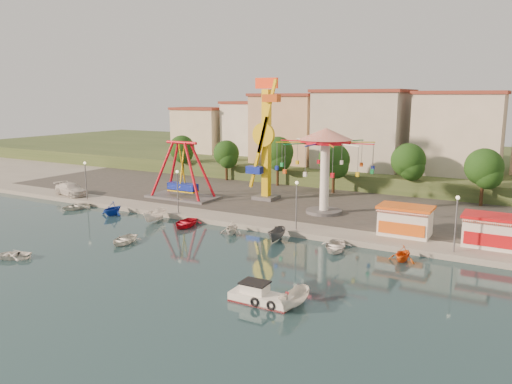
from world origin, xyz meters
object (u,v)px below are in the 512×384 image
Objects in this scene: pirate_ship_ride at (182,171)px; cabin_motorboat at (259,297)px; wave_swinger at (325,151)px; van at (71,189)px; rowboat_a at (124,240)px; kamikaze_tower at (266,142)px; skiff at (294,299)px.

pirate_ship_ride is 2.17× the size of cabin_motorboat.
wave_swinger reaches higher than van.
wave_swinger is at bearing 101.21° from cabin_motorboat.
pirate_ship_ride is 1.65× the size of van.
wave_swinger reaches higher than rowboat_a.
kamikaze_tower is 2.73× the size of van.
rowboat_a is at bearing -107.52° from van.
van is (-15.31, -6.43, -2.92)m from pirate_ship_ride.
kamikaze_tower is at bearing -55.01° from van.
pirate_ship_ride reaches higher than cabin_motorboat.
pirate_ship_ride is at bearing -155.98° from kamikaze_tower.
wave_swinger is 1.92× the size of van.
skiff is (8.31, -25.96, -7.51)m from wave_swinger.
kamikaze_tower reaches higher than cabin_motorboat.
van is (-26.05, -11.21, -7.12)m from kamikaze_tower.
cabin_motorboat reaches higher than skiff.
wave_swinger is 37.46m from van.
pirate_ship_ride is 38.40m from skiff.
wave_swinger is at bearing 111.91° from skiff.
van is at bearing 138.58° from rowboat_a.
wave_swinger is 28.27m from skiff.
pirate_ship_ride is 2.80× the size of skiff.
kamikaze_tower is at bearing 160.06° from wave_swinger.
pirate_ship_ride is at bearing 135.50° from cabin_motorboat.
wave_swinger is at bearing 43.85° from rowboat_a.
kamikaze_tower is 1.42× the size of wave_swinger.
cabin_motorboat is at bearing -43.52° from pirate_ship_ride.
kamikaze_tower is at bearing 69.32° from rowboat_a.
rowboat_a is (-19.24, 6.08, -0.04)m from cabin_motorboat.
kamikaze_tower is at bearing 24.02° from pirate_ship_ride.
kamikaze_tower is 4.62× the size of skiff.
wave_swinger is 2.52× the size of cabin_motorboat.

